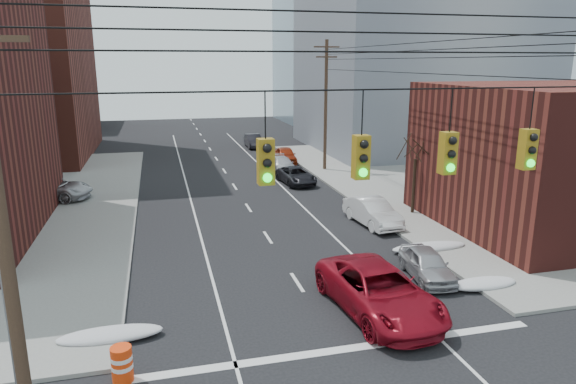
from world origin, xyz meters
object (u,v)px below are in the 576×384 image
red_pickup (379,291)px  parked_car_e (285,155)px  parked_car_c (296,176)px  lot_car_b (50,189)px  parked_car_a (427,264)px  parked_car_b (372,212)px  construction_barrel (122,364)px  parked_car_f (253,141)px  parked_car_d (282,164)px

red_pickup → parked_car_e: bearing=77.3°
parked_car_c → lot_car_b: lot_car_b is taller
parked_car_a → parked_car_b: parked_car_b is taller
parked_car_b → construction_barrel: 18.01m
parked_car_c → construction_barrel: 26.09m
parked_car_b → parked_car_e: bearing=84.9°
parked_car_a → parked_car_e: 27.14m
parked_car_e → construction_barrel: size_ratio=3.91×
parked_car_e → parked_car_f: (-1.23, 9.71, -0.02)m
parked_car_a → red_pickup: bearing=-137.0°
parked_car_c → construction_barrel: bearing=-121.9°
red_pickup → parked_car_c: bearing=77.7°
parked_car_d → parked_car_f: size_ratio=1.00×
parked_car_a → parked_car_c: 18.82m
parked_car_f → lot_car_b: (-17.50, -19.05, 0.19)m
parked_car_d → parked_car_f: 13.43m
parked_car_e → construction_barrel: parked_car_e is taller
lot_car_b → construction_barrel: bearing=-148.4°
parked_car_b → parked_car_c: parked_car_b is taller
parked_car_a → parked_car_c: bearing=99.6°
construction_barrel → parked_car_d: bearing=67.4°
construction_barrel → parked_car_f: bearing=74.3°
parked_car_f → construction_barrel: bearing=-104.8°
parked_car_f → parked_car_a: bearing=-87.8°
parked_car_c → lot_car_b: bearing=177.9°
parked_car_b → parked_car_c: (-1.56, 11.12, -0.12)m
red_pickup → parked_car_c: size_ratio=1.37×
parked_car_a → lot_car_b: bearing=143.0°
red_pickup → parked_car_d: size_ratio=1.44×
parked_car_c → red_pickup: bearing=-102.2°
parked_car_d → parked_car_e: bearing=69.6°
parked_car_e → lot_car_b: (-18.73, -9.34, 0.17)m
parked_car_e → parked_car_f: bearing=102.8°
parked_car_a → lot_car_b: lot_car_b is taller
parked_car_d → lot_car_b: size_ratio=0.80×
parked_car_a → parked_car_b: bearing=91.4°
parked_car_a → parked_car_e: size_ratio=0.88×
parked_car_e → parked_car_f: 9.78m
parked_car_e → lot_car_b: bearing=-147.9°
parked_car_c → parked_car_b: bearing=-87.4°
parked_car_e → parked_car_b: bearing=-83.4°
parked_car_b → parked_car_c: bearing=91.9°
parked_car_b → parked_car_e: parked_car_b is taller
parked_car_f → construction_barrel: (-11.66, -41.38, -0.15)m
parked_car_b → parked_car_f: parked_car_b is taller
parked_car_c → parked_car_e: (1.23, 8.33, 0.10)m
parked_car_f → construction_barrel: parked_car_f is taller
red_pickup → parked_car_a: red_pickup is taller
parked_car_a → lot_car_b: size_ratio=0.70×
parked_car_c → lot_car_b: (-17.50, -1.02, 0.27)m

